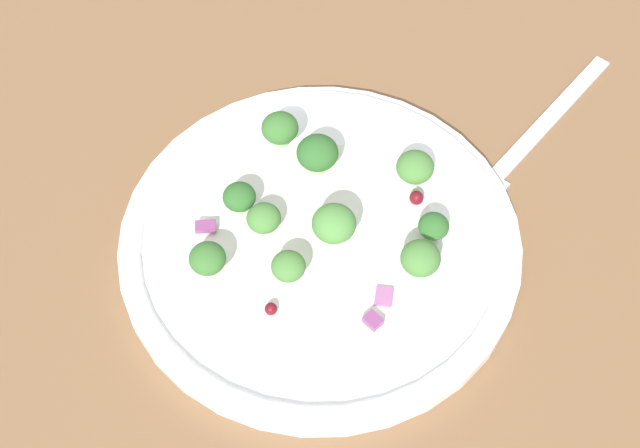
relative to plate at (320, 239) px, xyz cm
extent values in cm
cube|color=brown|center=(1.27, 2.18, -1.86)|extent=(180.00, 180.00, 2.00)
cylinder|color=white|center=(0.00, 0.00, -0.26)|extent=(26.99, 26.99, 1.20)
torus|color=white|center=(0.00, 0.00, 0.34)|extent=(25.83, 25.83, 1.00)
cylinder|color=white|center=(0.00, 0.00, 0.44)|extent=(15.65, 15.65, 0.20)
cylinder|color=#ADD18E|center=(0.14, 1.08, 1.55)|extent=(1.08, 1.08, 1.08)
ellipsoid|color=#4C843D|center=(0.14, 1.08, 2.85)|extent=(2.88, 2.88, 2.16)
cylinder|color=#9EC684|center=(-4.76, -2.63, 1.16)|extent=(1.08, 1.08, 1.08)
ellipsoid|color=#2D6028|center=(-4.76, -2.63, 2.47)|extent=(2.89, 2.89, 2.17)
cylinder|color=#9EC684|center=(5.80, -5.04, 1.16)|extent=(0.89, 0.89, 0.89)
ellipsoid|color=#386B2D|center=(5.80, -5.04, 2.23)|extent=(2.38, 2.38, 1.79)
cylinder|color=#9EC684|center=(0.67, -5.70, 1.10)|extent=(0.84, 0.84, 0.84)
ellipsoid|color=#2D6028|center=(0.67, -5.70, 2.10)|extent=(2.23, 2.23, 1.67)
cylinder|color=#ADD18E|center=(3.95, -0.22, 1.21)|extent=(0.83, 0.83, 0.83)
ellipsoid|color=#477A38|center=(3.95, -0.22, 2.20)|extent=(2.21, 2.21, 1.65)
cylinder|color=#8EB77A|center=(0.94, -3.51, 0.82)|extent=(0.85, 0.85, 0.85)
ellipsoid|color=#477A38|center=(0.94, -3.51, 1.84)|extent=(2.28, 2.28, 1.71)
cylinder|color=#9EC684|center=(-5.38, -5.89, 1.49)|extent=(0.98, 0.98, 0.98)
ellipsoid|color=#386B2D|center=(-5.38, -5.89, 2.67)|extent=(2.61, 2.61, 1.95)
cylinder|color=#9EC684|center=(-3.15, 6.72, 1.04)|extent=(0.77, 0.77, 0.77)
ellipsoid|color=#2D6028|center=(-3.15, 6.72, 1.96)|extent=(2.04, 2.04, 1.53)
cylinder|color=#9EC684|center=(-6.99, 3.72, 0.88)|extent=(0.98, 0.98, 0.98)
ellipsoid|color=#477A38|center=(-6.99, 3.72, 2.05)|extent=(2.61, 2.61, 1.96)
cylinder|color=#8EB77A|center=(-0.24, 7.00, 1.29)|extent=(0.97, 0.97, 0.97)
ellipsoid|color=#477A38|center=(-0.24, 7.00, 2.45)|extent=(2.58, 2.58, 1.93)
sphere|color=maroon|center=(6.54, -0.11, 0.92)|extent=(0.81, 0.81, 0.81)
sphere|color=maroon|center=(-5.38, 4.64, 1.03)|extent=(0.98, 0.98, 0.98)
sphere|color=maroon|center=(-0.82, -0.18, 1.20)|extent=(0.73, 0.73, 0.73)
cube|color=#A35B93|center=(2.39, 5.79, 0.58)|extent=(1.60, 1.48, 0.49)
cube|color=#843D75|center=(4.38, 5.94, 0.96)|extent=(1.21, 1.33, 0.50)
cube|color=#843D75|center=(3.16, -6.95, 1.01)|extent=(1.44, 1.61, 0.39)
cube|color=silver|center=(-18.26, 10.38, -0.61)|extent=(14.86, 4.68, 0.50)
cube|color=silver|center=(-9.22, 8.21, -0.61)|extent=(4.06, 3.18, 0.50)
camera|label=1|loc=(27.20, 13.92, 48.22)|focal=47.64mm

